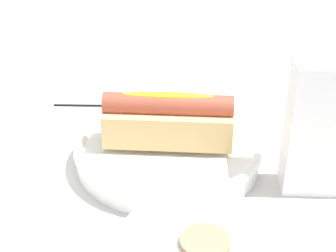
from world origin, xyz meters
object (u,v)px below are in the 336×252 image
at_px(hotdog_front, 168,120).
at_px(water_glass, 0,156).
at_px(chopstick_near, 128,105).
at_px(serving_bowl, 168,150).

relative_size(hotdog_front, water_glass, 1.76).
relative_size(hotdog_front, chopstick_near, 0.72).
bearing_deg(water_glass, chopstick_near, -136.19).
distance_m(hotdog_front, water_glass, 0.19).
distance_m(hotdog_front, chopstick_near, 0.17).
height_order(serving_bowl, water_glass, water_glass).
height_order(serving_bowl, hotdog_front, hotdog_front).
bearing_deg(water_glass, hotdog_front, -178.34).
xyz_separation_m(serving_bowl, water_glass, (0.19, 0.01, 0.03)).
bearing_deg(serving_bowl, water_glass, 1.66).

